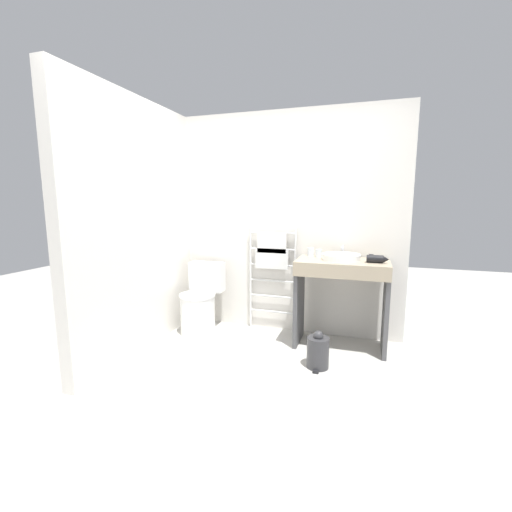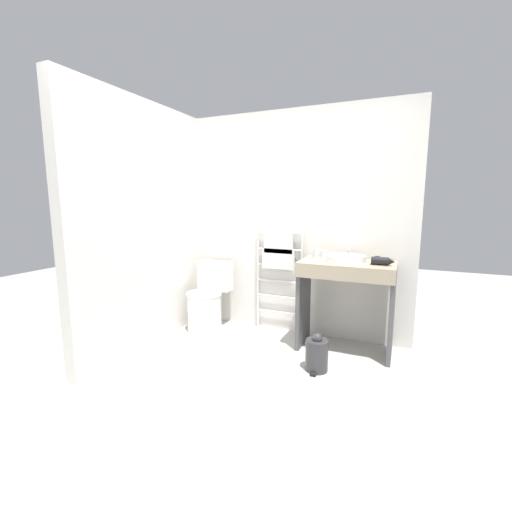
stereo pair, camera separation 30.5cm
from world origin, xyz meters
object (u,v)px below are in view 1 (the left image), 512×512
object	(u,v)px
toilet	(200,304)
trash_bin	(318,351)
cup_near_edge	(319,253)
hair_dryer	(376,259)
sink_basin	(341,257)
cup_near_wall	(311,252)
towel_radiator	(272,259)

from	to	relation	value
toilet	trash_bin	size ratio (longest dim) A/B	2.30
toilet	cup_near_edge	world-z (taller)	cup_near_edge
cup_near_edge	hair_dryer	xyz separation A→B (m)	(0.56, -0.15, -0.00)
sink_basin	cup_near_wall	world-z (taller)	cup_near_wall
sink_basin	hair_dryer	size ratio (longest dim) A/B	1.83
sink_basin	cup_near_edge	world-z (taller)	cup_near_edge
towel_radiator	cup_near_wall	bearing A→B (deg)	-9.22
toilet	towel_radiator	xyz separation A→B (m)	(0.74, 0.30, 0.50)
hair_dryer	trash_bin	bearing A→B (deg)	-133.39
towel_radiator	cup_near_wall	distance (m)	0.46
hair_dryer	trash_bin	distance (m)	1.02
toilet	hair_dryer	world-z (taller)	hair_dryer
cup_near_wall	hair_dryer	xyz separation A→B (m)	(0.64, -0.19, -0.01)
sink_basin	trash_bin	world-z (taller)	sink_basin
toilet	trash_bin	world-z (taller)	toilet
cup_near_edge	sink_basin	bearing A→B (deg)	-22.39
trash_bin	toilet	bearing A→B (deg)	162.15
towel_radiator	toilet	bearing A→B (deg)	-157.88
cup_near_edge	trash_bin	size ratio (longest dim) A/B	0.24
toilet	sink_basin	size ratio (longest dim) A/B	2.11
towel_radiator	sink_basin	size ratio (longest dim) A/B	3.15
sink_basin	trash_bin	bearing A→B (deg)	-103.94
hair_dryer	towel_radiator	bearing A→B (deg)	166.34
trash_bin	cup_near_wall	bearing A→B (deg)	105.75
towel_radiator	hair_dryer	size ratio (longest dim) A/B	5.76
sink_basin	cup_near_edge	distance (m)	0.25
sink_basin	cup_near_edge	size ratio (longest dim) A/B	4.51
toilet	towel_radiator	world-z (taller)	towel_radiator
sink_basin	trash_bin	distance (m)	0.95
towel_radiator	sink_basin	distance (m)	0.80
sink_basin	hair_dryer	distance (m)	0.33
cup_near_edge	hair_dryer	size ratio (longest dim) A/B	0.41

